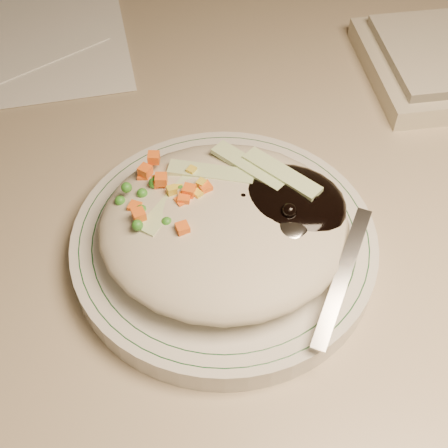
{
  "coord_description": "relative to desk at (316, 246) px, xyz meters",
  "views": [
    {
      "loc": [
        -0.12,
        0.92,
        1.15
      ],
      "look_at": [
        -0.11,
        1.22,
        0.78
      ],
      "focal_mm": 50.0,
      "sensor_mm": 36.0,
      "label": 1
    }
  ],
  "objects": [
    {
      "name": "desk",
      "position": [
        0.0,
        0.0,
        0.0
      ],
      "size": [
        1.4,
        0.7,
        0.74
      ],
      "color": "tan",
      "rests_on": "ground"
    },
    {
      "name": "plate",
      "position": [
        -0.11,
        -0.16,
        0.21
      ],
      "size": [
        0.24,
        0.24,
        0.02
      ],
      "primitive_type": "cylinder",
      "color": "silver",
      "rests_on": "desk"
    },
    {
      "name": "plate_rim",
      "position": [
        -0.11,
        -0.16,
        0.22
      ],
      "size": [
        0.23,
        0.23,
        0.0
      ],
      "color": "#144723",
      "rests_on": "plate"
    },
    {
      "name": "meal",
      "position": [
        -0.11,
        -0.16,
        0.24
      ],
      "size": [
        0.21,
        0.19,
        0.05
      ],
      "color": "#B0A88F",
      "rests_on": "plate"
    }
  ]
}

